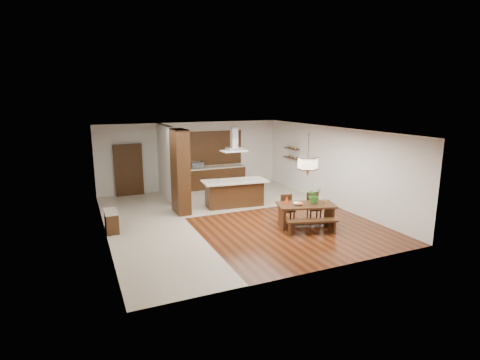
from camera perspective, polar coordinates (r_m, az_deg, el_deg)
name	(u,v)px	position (r m, az deg, el deg)	size (l,w,h in m)	color
room_shell	(232,156)	(12.13, -1.30, 3.62)	(9.00, 9.04, 2.92)	#3A190A
tile_hallway	(149,228)	(11.88, -13.67, -7.16)	(2.50, 9.00, 0.01)	beige
tile_kitchen	(236,196)	(15.29, -0.55, -2.42)	(5.50, 4.00, 0.01)	beige
soffit_band	(231,131)	(12.04, -1.32, 7.50)	(8.00, 9.00, 0.02)	#361B0D
partition_pier	(180,172)	(12.92, -9.09, 1.25)	(0.45, 1.00, 2.90)	black
partition_stub	(166,162)	(14.93, -11.19, 2.66)	(0.18, 2.40, 2.90)	silver
hallway_console	(112,221)	(11.86, -18.99, -5.96)	(0.37, 0.88, 0.63)	black
hallway_doorway	(129,170)	(15.85, -16.61, 1.46)	(1.10, 0.20, 2.10)	black
rear_counter	(216,177)	(16.63, -3.67, 0.43)	(2.60, 0.62, 0.95)	black
kitchen_window	(214,148)	(16.65, -4.04, 4.90)	(2.60, 0.08, 1.50)	#9B5A2E
shelf_lower	(291,158)	(16.28, 7.81, 3.40)	(0.26, 0.90, 0.04)	black
shelf_upper	(291,148)	(16.23, 7.85, 4.79)	(0.26, 0.90, 0.04)	black
dining_table	(306,210)	(11.74, 10.02, -4.53)	(1.91, 1.34, 0.72)	black
dining_bench	(312,227)	(11.27, 10.89, -7.00)	(1.51, 0.33, 0.42)	black
dining_chair_left	(288,209)	(12.14, 7.31, -4.36)	(0.38, 0.38, 0.87)	black
dining_chair_right	(314,207)	(12.37, 11.22, -4.06)	(0.40, 0.40, 0.91)	black
pendant_lantern	(308,155)	(11.36, 10.34, 3.76)	(0.64, 0.64, 1.31)	beige
foliage_plant	(314,195)	(11.76, 11.19, -2.29)	(0.46, 0.40, 0.51)	#377326
fruit_bowl	(298,204)	(11.55, 8.77, -3.60)	(0.28, 0.28, 0.07)	#B9ACA2
napkin_cone	(287,200)	(11.60, 7.13, -3.03)	(0.15, 0.15, 0.24)	#BA2D0D
gold_ornament	(324,203)	(11.76, 12.72, -3.37)	(0.07, 0.07, 0.11)	gold
kitchen_island	(234,193)	(13.77, -0.86, -1.96)	(2.45, 1.26, 0.97)	black
range_hood	(234,139)	(13.42, -0.89, 6.20)	(0.90, 0.55, 0.87)	silver
island_cup	(246,178)	(13.75, 0.87, 0.26)	(0.12, 0.12, 0.10)	silver
microwave	(198,165)	(16.25, -6.46, 2.29)	(0.49, 0.33, 0.27)	#ACADB3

